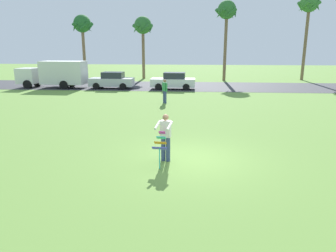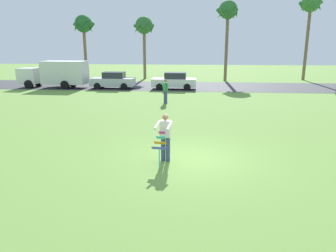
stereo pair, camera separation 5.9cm
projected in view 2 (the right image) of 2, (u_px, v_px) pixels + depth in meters
ground_plane at (192, 159)px, 11.66m from camera, size 120.00×120.00×0.00m
road_strip at (196, 86)px, 32.53m from camera, size 120.00×8.00×0.01m
person_kite_flyer at (165, 136)px, 11.24m from camera, size 0.64×0.72×1.73m
kite_held at (160, 144)px, 10.69m from camera, size 0.52×0.65×1.21m
parked_truck_white_box at (57, 74)px, 31.07m from camera, size 6.76×2.26×2.62m
parked_car_silver at (113, 81)px, 30.73m from camera, size 4.21×1.86×1.60m
parked_car_white at (174, 81)px, 30.21m from camera, size 4.21×1.86×1.60m
palm_tree_left_near at (84, 26)px, 38.35m from camera, size 2.58×2.71×7.71m
palm_tree_right_near at (144, 28)px, 38.69m from camera, size 2.58×2.71×7.55m
palm_tree_centre_far at (228, 13)px, 36.11m from camera, size 2.58×2.71×9.11m
palm_tree_far_left at (310, 7)px, 36.51m from camera, size 2.58×2.71×9.93m
person_walker_near at (165, 90)px, 22.78m from camera, size 0.39×0.47×1.73m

